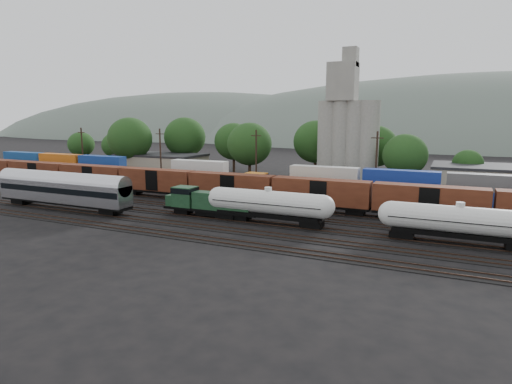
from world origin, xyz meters
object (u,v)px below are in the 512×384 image
at_px(green_locomotive, 207,202).
at_px(tank_car_a, 268,204).
at_px(passenger_coach, 62,188).
at_px(orange_locomotive, 280,187).
at_px(grain_silo, 347,132).

height_order(green_locomotive, tank_car_a, tank_car_a).
distance_m(green_locomotive, passenger_coach, 23.78).
relative_size(passenger_coach, orange_locomotive, 1.40).
relative_size(green_locomotive, grain_silo, 0.52).
xyz_separation_m(passenger_coach, grain_silo, (34.04, 46.00, 7.74)).
distance_m(green_locomotive, grain_silo, 43.34).
bearing_deg(passenger_coach, orange_locomotive, 34.88).
xyz_separation_m(green_locomotive, tank_car_a, (9.73, -0.00, 0.54)).
xyz_separation_m(tank_car_a, orange_locomotive, (-4.26, 15.00, -0.26)).
height_order(passenger_coach, grain_silo, grain_silo).
height_order(orange_locomotive, grain_silo, grain_silo).
xyz_separation_m(passenger_coach, orange_locomotive, (28.69, 20.00, -0.93)).
height_order(green_locomotive, passenger_coach, passenger_coach).
bearing_deg(orange_locomotive, passenger_coach, -145.12).
relative_size(green_locomotive, orange_locomotive, 0.83).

